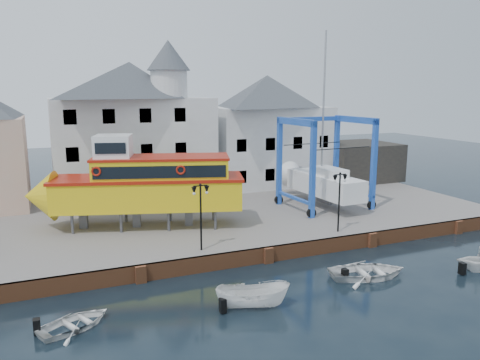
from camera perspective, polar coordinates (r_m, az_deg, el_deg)
name	(u,v)px	position (r m, az deg, el deg)	size (l,w,h in m)	color
ground	(268,263)	(30.00, 3.43, -10.03)	(140.00, 140.00, 0.00)	black
hardstanding	(211,213)	(39.54, -3.58, -4.07)	(44.00, 22.00, 1.00)	slate
quay_wall	(267,255)	(29.91, 3.35, -9.07)	(44.00, 0.47, 1.00)	brown
building_white_main	(134,127)	(44.30, -12.85, 6.28)	(14.00, 8.30, 14.00)	white
building_white_right	(267,130)	(49.21, 3.25, 6.10)	(12.00, 8.00, 11.20)	white
shed_dark	(356,161)	(53.10, 13.93, 2.24)	(8.00, 7.00, 4.00)	black
lamp_post_left	(201,200)	(28.40, -4.83, -2.44)	(1.12, 0.32, 4.20)	black
lamp_post_right	(340,187)	(32.77, 12.06, -0.84)	(1.12, 0.32, 4.20)	black
tour_boat	(136,184)	(34.04, -12.57, -0.50)	(15.65, 7.85, 6.64)	#59595E
travel_lift	(319,177)	(40.51, 9.58, 0.37)	(7.04, 9.68, 14.43)	#1148A3
motorboat_a	(253,307)	(24.29, 1.55, -15.26)	(1.40, 3.73, 1.44)	white
motorboat_b	(368,277)	(28.78, 15.29, -11.35)	(3.21, 4.50, 0.93)	white
motorboat_d	(75,328)	(23.70, -19.42, -16.62)	(2.40, 3.36, 0.70)	white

